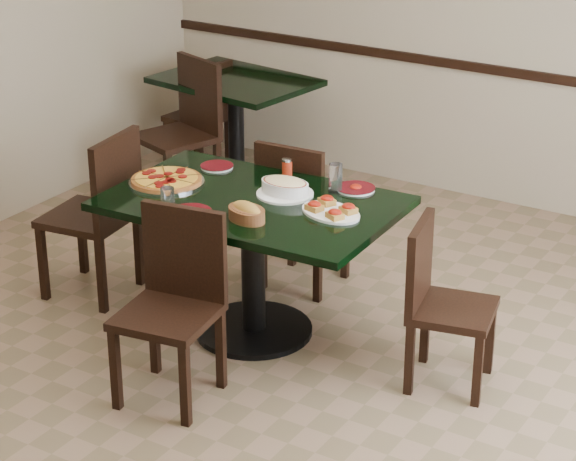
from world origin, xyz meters
The scene contains 20 objects.
floor centered at (0.00, 0.00, 0.00)m, with size 5.50×5.50×0.00m, color brown.
main_table centered at (-0.28, 0.32, 0.57)m, with size 1.47×0.97×0.75m.
back_table centered at (-1.60, 2.12, 0.52)m, with size 1.11×0.87×0.75m.
chair_far centered at (-0.35, 0.89, 0.49)m, with size 0.43×0.43×0.88m.
chair_near centered at (-0.27, -0.34, 0.50)m, with size 0.48×0.48×0.90m.
chair_right centered at (0.73, 0.38, 0.45)m, with size 0.45×0.45×0.82m.
chair_left centered at (-1.22, 0.26, 0.53)m, with size 0.49×0.49×0.95m.
back_chair_near centered at (-1.68, 1.66, 0.54)m, with size 0.57×0.57×0.97m.
back_chair_left centered at (-1.94, 2.22, 0.44)m, with size 0.41×0.41×0.79m.
pepperoni_pizza centered at (-0.78, 0.28, 0.77)m, with size 0.39×0.39×0.04m.
lasagna_casserole centered at (-0.17, 0.46, 0.80)m, with size 0.29×0.29×0.09m.
bread_basket centered at (-0.15, 0.09, 0.79)m, with size 0.25×0.20×0.09m.
bruschetta_platter centered at (0.15, 0.37, 0.77)m, with size 0.39×0.32×0.05m.
side_plate_near centered at (-0.43, 0.01, 0.76)m, with size 0.21×0.21×0.02m.
side_plate_far_r centered at (0.10, 0.71, 0.76)m, with size 0.20×0.20×0.03m.
side_plate_far_l centered at (-0.69, 0.61, 0.76)m, with size 0.18×0.18×0.02m.
napkin_setting centered at (-0.48, 0.00, 0.75)m, with size 0.16×0.16×0.01m.
water_glass_a centered at (0.03, 0.63, 0.82)m, with size 0.07×0.07×0.15m, color white.
water_glass_b centered at (-0.50, -0.07, 0.82)m, with size 0.07×0.07×0.14m, color white.
pepper_shaker centered at (-0.30, 0.70, 0.80)m, with size 0.06×0.06×0.09m.
Camera 1 is at (2.61, -4.01, 2.83)m, focal length 70.00 mm.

